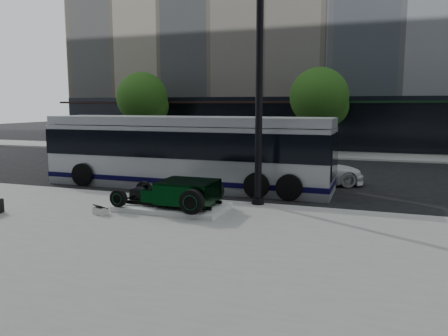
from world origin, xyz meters
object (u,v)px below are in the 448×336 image
(white_sedan, at_px, (310,170))
(transit_bus, at_px, (186,151))
(hot_rod, at_px, (182,192))
(lamppost, at_px, (259,96))

(white_sedan, bearing_deg, transit_bus, 94.85)
(hot_rod, xyz_separation_m, lamppost, (2.02, 1.67, 2.98))
(hot_rod, relative_size, transit_bus, 0.27)
(lamppost, bearing_deg, transit_bus, 144.73)
(transit_bus, xyz_separation_m, white_sedan, (4.83, 2.19, -0.84))
(lamppost, height_order, white_sedan, lamppost)
(hot_rod, xyz_separation_m, transit_bus, (-1.78, 4.36, 0.79))
(transit_bus, bearing_deg, hot_rod, -67.78)
(transit_bus, distance_m, white_sedan, 5.37)
(lamppost, distance_m, transit_bus, 5.14)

